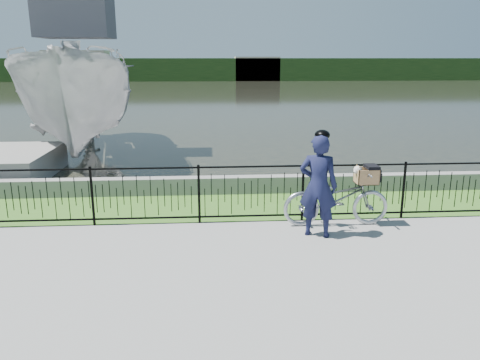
{
  "coord_description": "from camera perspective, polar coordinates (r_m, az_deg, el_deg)",
  "views": [
    {
      "loc": [
        -0.8,
        -6.97,
        3.1
      ],
      "look_at": [
        -0.26,
        1.0,
        1.0
      ],
      "focal_mm": 35.0,
      "sensor_mm": 36.0,
      "label": 1
    }
  ],
  "objects": [
    {
      "name": "quay_wall",
      "position": [
        10.99,
        0.42,
        -0.57
      ],
      "size": [
        60.0,
        0.3,
        0.4
      ],
      "primitive_type": "cube",
      "color": "gray",
      "rests_on": "ground"
    },
    {
      "name": "far_building_left",
      "position": [
        67.22,
        -19.25,
        12.99
      ],
      "size": [
        8.0,
        4.0,
        4.0
      ],
      "primitive_type": "cube",
      "color": "#B0A58D",
      "rests_on": "ground"
    },
    {
      "name": "cyclist",
      "position": [
        8.3,
        9.52,
        -0.57
      ],
      "size": [
        0.78,
        0.64,
        1.91
      ],
      "color": "#131635",
      "rests_on": "ground"
    },
    {
      "name": "boat_near",
      "position": [
        16.15,
        -18.75,
        9.62
      ],
      "size": [
        4.79,
        9.44,
        5.28
      ],
      "color": "#A9A9A9",
      "rests_on": "water"
    },
    {
      "name": "far_building_right",
      "position": [
        65.84,
        2.08,
        13.4
      ],
      "size": [
        6.0,
        3.0,
        3.2
      ],
      "primitive_type": "cube",
      "color": "#B0A58D",
      "rests_on": "ground"
    },
    {
      "name": "fence",
      "position": [
        8.97,
        1.38,
        -1.63
      ],
      "size": [
        14.0,
        0.06,
        1.15
      ],
      "primitive_type": null,
      "color": "black",
      "rests_on": "ground"
    },
    {
      "name": "grass_strip",
      "position": [
        10.09,
        0.84,
        -3.14
      ],
      "size": [
        60.0,
        2.0,
        0.01
      ],
      "primitive_type": "cube",
      "color": "#3B6921",
      "rests_on": "ground"
    },
    {
      "name": "ground",
      "position": [
        7.67,
        2.46,
        -9.12
      ],
      "size": [
        120.0,
        120.0,
        0.0
      ],
      "primitive_type": "plane",
      "color": "gray",
      "rests_on": "ground"
    },
    {
      "name": "water",
      "position": [
        40.1,
        -2.8,
        10.27
      ],
      "size": [
        120.0,
        120.0,
        0.0
      ],
      "primitive_type": "plane",
      "color": "black",
      "rests_on": "ground"
    },
    {
      "name": "far_treeline",
      "position": [
        67.0,
        -3.31,
        13.33
      ],
      "size": [
        120.0,
        6.0,
        3.0
      ],
      "primitive_type": "cube",
      "color": "#27451A",
      "rests_on": "ground"
    },
    {
      "name": "bicycle_rig",
      "position": [
        9.0,
        11.7,
        -2.16
      ],
      "size": [
        2.0,
        0.7,
        1.18
      ],
      "color": "#A0A5AC",
      "rests_on": "ground"
    }
  ]
}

